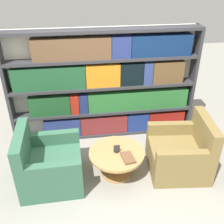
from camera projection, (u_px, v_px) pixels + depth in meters
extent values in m
plane|color=gray|center=(115.00, 184.00, 3.90)|extent=(14.00, 14.00, 0.00)
cube|color=silver|center=(103.00, 83.00, 4.66)|extent=(3.26, 0.05, 1.96)
cube|color=#333338|center=(8.00, 92.00, 4.36)|extent=(0.05, 0.30, 1.96)
cube|color=#333338|center=(191.00, 81.00, 4.75)|extent=(0.05, 0.30, 1.96)
cube|color=#333338|center=(104.00, 131.00, 5.04)|extent=(3.16, 0.30, 0.05)
cube|color=#333338|center=(104.00, 111.00, 4.80)|extent=(3.16, 0.30, 0.05)
cube|color=#333338|center=(104.00, 86.00, 4.56)|extent=(3.16, 0.30, 0.05)
cube|color=#333338|center=(103.00, 59.00, 4.31)|extent=(3.16, 0.30, 0.05)
cube|color=#333338|center=(103.00, 30.00, 4.08)|extent=(3.16, 0.30, 0.05)
cube|color=navy|center=(63.00, 127.00, 4.82)|extent=(0.65, 0.20, 0.35)
cube|color=maroon|center=(104.00, 123.00, 4.92)|extent=(0.87, 0.20, 0.35)
cube|color=navy|center=(137.00, 121.00, 4.99)|extent=(0.41, 0.20, 0.35)
cube|color=maroon|center=(165.00, 119.00, 5.06)|extent=(0.68, 0.20, 0.35)
cube|color=#1C4E26|center=(50.00, 105.00, 4.57)|extent=(0.70, 0.20, 0.35)
cube|color=#A02316|center=(75.00, 103.00, 4.62)|extent=(0.15, 0.20, 0.35)
cube|color=navy|center=(84.00, 103.00, 4.64)|extent=(0.15, 0.20, 0.35)
cube|color=#2B7133|center=(138.00, 99.00, 4.76)|extent=(1.81, 0.20, 0.35)
cube|color=#1E512E|center=(49.00, 78.00, 4.32)|extent=(1.20, 0.20, 0.39)
cube|color=orange|center=(103.00, 75.00, 4.42)|extent=(0.57, 0.20, 0.39)
cube|color=black|center=(131.00, 73.00, 4.48)|extent=(0.39, 0.20, 0.39)
cube|color=navy|center=(147.00, 72.00, 4.52)|extent=(0.16, 0.20, 0.39)
cube|color=brown|center=(167.00, 71.00, 4.56)|extent=(0.54, 0.20, 0.39)
cube|color=brown|center=(72.00, 49.00, 4.13)|extent=(1.25, 0.20, 0.35)
cube|color=navy|center=(121.00, 47.00, 4.22)|extent=(0.31, 0.20, 0.35)
cube|color=navy|center=(161.00, 45.00, 4.30)|extent=(1.01, 0.20, 0.35)
cube|color=#336047|center=(52.00, 170.00, 3.85)|extent=(0.88, 0.87, 0.42)
cube|color=#336047|center=(22.00, 148.00, 3.58)|extent=(0.16, 0.86, 0.47)
cube|color=#336047|center=(54.00, 170.00, 3.39)|extent=(0.73, 0.13, 0.20)
cube|color=#336047|center=(55.00, 138.00, 4.02)|extent=(0.73, 0.13, 0.20)
cube|color=olive|center=(177.00, 158.00, 4.08)|extent=(0.95, 0.94, 0.42)
cube|color=olive|center=(205.00, 134.00, 3.87)|extent=(0.23, 0.86, 0.47)
cube|color=olive|center=(170.00, 128.00, 4.24)|extent=(0.73, 0.19, 0.20)
cube|color=olive|center=(182.00, 158.00, 3.61)|extent=(0.73, 0.19, 0.20)
cylinder|color=#AD7F4C|center=(117.00, 164.00, 3.99)|extent=(0.15, 0.15, 0.38)
cylinder|color=#AD7F4C|center=(116.00, 173.00, 4.08)|extent=(0.46, 0.46, 0.03)
cylinder|color=#AD7F4C|center=(117.00, 153.00, 3.89)|extent=(0.83, 0.83, 0.04)
cube|color=black|center=(117.00, 152.00, 3.87)|extent=(0.06, 0.06, 0.01)
cube|color=#2D2D2D|center=(117.00, 149.00, 3.84)|extent=(0.09, 0.01, 0.13)
cube|color=brown|center=(128.00, 158.00, 3.74)|extent=(0.20, 0.28, 0.04)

